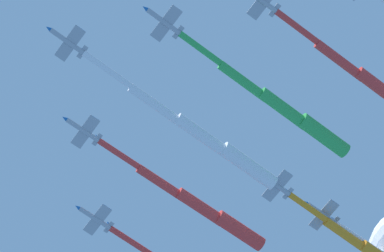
{
  "coord_description": "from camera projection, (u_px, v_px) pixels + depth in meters",
  "views": [
    {
      "loc": [
        -60.83,
        -22.75,
        41.51
      ],
      "look_at": [
        0.0,
        0.0,
        219.96
      ],
      "focal_mm": 78.81,
      "sensor_mm": 36.0,
      "label": 1
    }
  ],
  "objects": [
    {
      "name": "jet_port_mid",
      "position": [
        381.0,
        89.0,
        188.36
      ],
      "size": [
        49.55,
        34.38,
        3.67
      ],
      "color": "#9EA3AD"
    },
    {
      "name": "jet_lead",
      "position": [
        204.0,
        136.0,
        189.88
      ],
      "size": [
        53.41,
        36.53,
        3.7
      ],
      "color": "#9EA3AD"
    },
    {
      "name": "jet_starboard_inner",
      "position": [
        201.0,
        207.0,
        198.16
      ],
      "size": [
        47.88,
        33.92,
        3.68
      ],
      "color": "#9EA3AD"
    },
    {
      "name": "jet_port_inner",
      "position": [
        284.0,
        108.0,
        187.75
      ],
      "size": [
        48.47,
        33.29,
        3.71
      ],
      "color": "#9EA3AD"
    }
  ]
}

